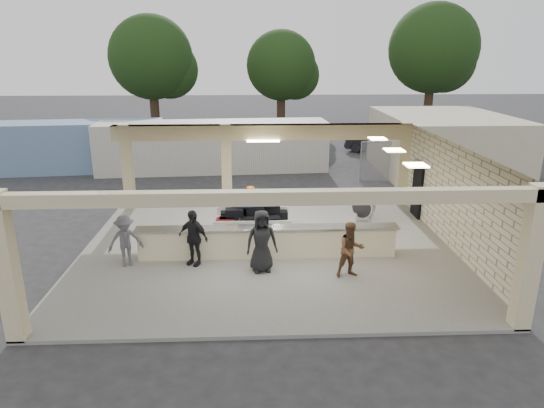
{
  "coord_description": "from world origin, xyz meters",
  "views": [
    {
      "loc": [
        -0.46,
        -14.62,
        6.3
      ],
      "look_at": [
        0.2,
        1.0,
        1.35
      ],
      "focal_mm": 32.0,
      "sensor_mm": 36.0,
      "label": 1
    }
  ],
  "objects_px": {
    "baggage_counter": "(268,242)",
    "passenger_a": "(351,250)",
    "passenger_b": "(193,238)",
    "container_blue": "(67,147)",
    "passenger_d": "(262,241)",
    "car_white_b": "(489,152)",
    "baggage_handler": "(249,210)",
    "drum_fan": "(363,207)",
    "passenger_c": "(125,241)",
    "luggage_cart": "(252,218)",
    "car_dark": "(378,143)",
    "container_white": "(213,146)",
    "car_white_a": "(419,151)"
  },
  "relations": [
    {
      "from": "container_white",
      "to": "car_dark",
      "type": "bearing_deg",
      "value": 19.5
    },
    {
      "from": "passenger_b",
      "to": "car_white_b",
      "type": "xyz_separation_m",
      "value": [
        15.65,
        13.67,
        -0.28
      ]
    },
    {
      "from": "baggage_counter",
      "to": "baggage_handler",
      "type": "height_order",
      "value": "baggage_handler"
    },
    {
      "from": "baggage_handler",
      "to": "passenger_a",
      "type": "height_order",
      "value": "baggage_handler"
    },
    {
      "from": "drum_fan",
      "to": "passenger_a",
      "type": "relative_size",
      "value": 0.6
    },
    {
      "from": "baggage_handler",
      "to": "passenger_d",
      "type": "height_order",
      "value": "passenger_d"
    },
    {
      "from": "car_white_b",
      "to": "car_dark",
      "type": "distance_m",
      "value": 6.64
    },
    {
      "from": "drum_fan",
      "to": "passenger_b",
      "type": "relative_size",
      "value": 0.56
    },
    {
      "from": "passenger_a",
      "to": "car_white_a",
      "type": "relative_size",
      "value": 0.33
    },
    {
      "from": "passenger_c",
      "to": "car_white_a",
      "type": "height_order",
      "value": "passenger_c"
    },
    {
      "from": "passenger_a",
      "to": "passenger_c",
      "type": "height_order",
      "value": "passenger_a"
    },
    {
      "from": "passenger_a",
      "to": "passenger_b",
      "type": "xyz_separation_m",
      "value": [
        -4.56,
        1.02,
        0.05
      ]
    },
    {
      "from": "baggage_handler",
      "to": "car_white_a",
      "type": "distance_m",
      "value": 15.27
    },
    {
      "from": "drum_fan",
      "to": "container_white",
      "type": "height_order",
      "value": "container_white"
    },
    {
      "from": "passenger_b",
      "to": "baggage_counter",
      "type": "bearing_deg",
      "value": 41.93
    },
    {
      "from": "luggage_cart",
      "to": "passenger_c",
      "type": "height_order",
      "value": "passenger_c"
    },
    {
      "from": "baggage_counter",
      "to": "drum_fan",
      "type": "height_order",
      "value": "baggage_counter"
    },
    {
      "from": "passenger_b",
      "to": "container_white",
      "type": "xyz_separation_m",
      "value": [
        -0.31,
        12.62,
        0.37
      ]
    },
    {
      "from": "passenger_c",
      "to": "car_dark",
      "type": "xyz_separation_m",
      "value": [
        11.91,
        16.97,
        -0.23
      ]
    },
    {
      "from": "baggage_handler",
      "to": "passenger_b",
      "type": "bearing_deg",
      "value": -20.82
    },
    {
      "from": "baggage_counter",
      "to": "passenger_a",
      "type": "relative_size",
      "value": 5.02
    },
    {
      "from": "car_white_b",
      "to": "passenger_c",
      "type": "bearing_deg",
      "value": 119.34
    },
    {
      "from": "passenger_d",
      "to": "passenger_a",
      "type": "bearing_deg",
      "value": -19.76
    },
    {
      "from": "drum_fan",
      "to": "car_white_a",
      "type": "relative_size",
      "value": 0.2
    },
    {
      "from": "passenger_b",
      "to": "car_dark",
      "type": "xyz_separation_m",
      "value": [
        9.89,
        16.98,
        -0.3
      ]
    },
    {
      "from": "baggage_counter",
      "to": "passenger_c",
      "type": "relative_size",
      "value": 5.18
    },
    {
      "from": "passenger_a",
      "to": "container_white",
      "type": "bearing_deg",
      "value": 99.11
    },
    {
      "from": "passenger_a",
      "to": "car_white_b",
      "type": "bearing_deg",
      "value": 42.44
    },
    {
      "from": "passenger_c",
      "to": "container_white",
      "type": "height_order",
      "value": "container_white"
    },
    {
      "from": "container_blue",
      "to": "luggage_cart",
      "type": "bearing_deg",
      "value": -53.05
    },
    {
      "from": "baggage_handler",
      "to": "passenger_a",
      "type": "relative_size",
      "value": 1.07
    },
    {
      "from": "baggage_handler",
      "to": "passenger_b",
      "type": "xyz_separation_m",
      "value": [
        -1.67,
        -2.54,
        -0.01
      ]
    },
    {
      "from": "drum_fan",
      "to": "car_white_b",
      "type": "xyz_separation_m",
      "value": [
        9.64,
        9.89,
        0.07
      ]
    },
    {
      "from": "luggage_cart",
      "to": "car_white_a",
      "type": "relative_size",
      "value": 0.52
    },
    {
      "from": "passenger_a",
      "to": "passenger_c",
      "type": "distance_m",
      "value": 6.67
    },
    {
      "from": "passenger_d",
      "to": "car_dark",
      "type": "bearing_deg",
      "value": 57.09
    },
    {
      "from": "luggage_cart",
      "to": "car_dark",
      "type": "xyz_separation_m",
      "value": [
        8.13,
        15.07,
        -0.23
      ]
    },
    {
      "from": "baggage_counter",
      "to": "passenger_a",
      "type": "xyz_separation_m",
      "value": [
        2.31,
        -1.53,
        0.33
      ]
    },
    {
      "from": "baggage_handler",
      "to": "container_white",
      "type": "distance_m",
      "value": 10.28
    },
    {
      "from": "passenger_b",
      "to": "container_white",
      "type": "distance_m",
      "value": 12.63
    },
    {
      "from": "drum_fan",
      "to": "passenger_c",
      "type": "distance_m",
      "value": 8.88
    },
    {
      "from": "baggage_handler",
      "to": "container_white",
      "type": "xyz_separation_m",
      "value": [
        -1.98,
        10.08,
        0.36
      ]
    },
    {
      "from": "passenger_b",
      "to": "luggage_cart",
      "type": "bearing_deg",
      "value": 76.54
    },
    {
      "from": "passenger_b",
      "to": "container_blue",
      "type": "xyz_separation_m",
      "value": [
        -8.28,
        12.88,
        0.37
      ]
    },
    {
      "from": "car_dark",
      "to": "container_white",
      "type": "xyz_separation_m",
      "value": [
        -10.2,
        -4.35,
        0.67
      ]
    },
    {
      "from": "passenger_d",
      "to": "car_white_b",
      "type": "distance_m",
      "value": 19.67
    },
    {
      "from": "passenger_d",
      "to": "container_blue",
      "type": "bearing_deg",
      "value": 118.82
    },
    {
      "from": "passenger_d",
      "to": "luggage_cart",
      "type": "bearing_deg",
      "value": 87.81
    },
    {
      "from": "luggage_cart",
      "to": "car_white_b",
      "type": "distance_m",
      "value": 18.2
    },
    {
      "from": "baggage_counter",
      "to": "container_blue",
      "type": "xyz_separation_m",
      "value": [
        -10.53,
        12.38,
        0.75
      ]
    }
  ]
}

